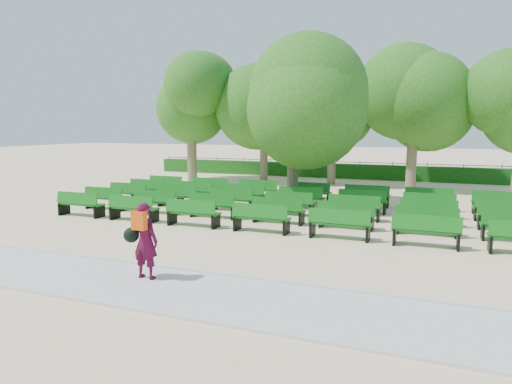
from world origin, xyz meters
The scene contains 9 objects.
ground centered at (0.00, 0.00, 0.00)m, with size 120.00×120.00×0.00m, color beige.
paving centered at (0.00, -7.40, 0.03)m, with size 30.00×2.20×0.06m, color silver.
curb centered at (0.00, -6.25, 0.05)m, with size 30.00×0.12×0.10m, color silver.
hedge centered at (0.00, 14.00, 0.45)m, with size 26.00×0.70×0.90m, color #185416.
fence centered at (0.00, 14.40, 0.00)m, with size 26.00×0.10×1.02m, color black, non-canonical shape.
tree_line centered at (0.00, 10.00, 0.00)m, with size 21.80×6.80×7.04m, color #2E6F1E, non-canonical shape.
bench_array centered at (0.50, 1.03, 0.09)m, with size 1.80×0.62×1.12m.
tree_among centered at (-0.04, 3.09, 4.37)m, with size 4.70×4.70×6.50m.
person centered at (-0.22, -7.04, 0.90)m, with size 0.77×0.47×1.62m.
Camera 1 is at (5.32, -14.83, 3.22)m, focal length 32.00 mm.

